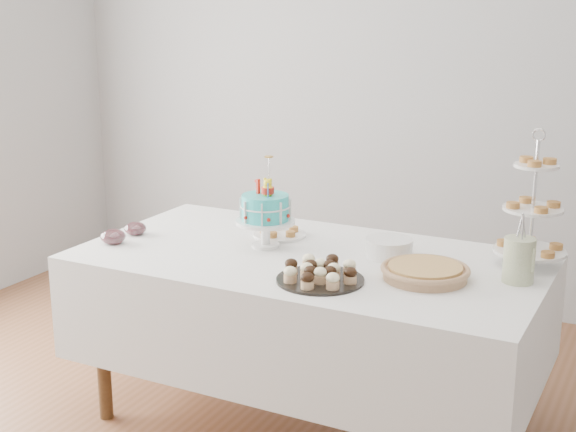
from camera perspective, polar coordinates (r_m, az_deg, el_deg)
The scene contains 11 objects.
walls at distance 2.95m, azimuth -0.93°, elevation 6.35°, with size 5.04×4.04×2.70m.
table at distance 3.42m, azimuth 1.50°, elevation -6.47°, with size 1.92×1.02×0.77m.
birthday_cake at distance 3.43m, azimuth -1.62°, elevation -0.50°, with size 0.26×0.26×0.39m.
cupcake_tray at distance 3.03m, azimuth 2.31°, elevation -4.00°, with size 0.34×0.34×0.08m.
pie at distance 3.10m, azimuth 9.72°, elevation -3.90°, with size 0.34×0.34×0.05m.
tiered_stand at distance 3.30m, azimuth 17.02°, elevation 0.43°, with size 0.29×0.29×0.56m.
plate_stack at distance 3.35m, azimuth 7.20°, elevation -2.25°, with size 0.20×0.20×0.08m.
pastry_plate at distance 3.62m, azimuth -0.59°, elevation -1.19°, with size 0.24×0.24×0.04m.
jam_bowl_a at distance 3.58m, azimuth -12.33°, elevation -1.45°, with size 0.11×0.11×0.07m.
jam_bowl_b at distance 3.70m, azimuth -10.80°, elevation -0.89°, with size 0.10×0.10×0.06m.
utensil_pitcher at distance 3.13m, azimuth 16.11°, elevation -2.91°, with size 0.12×0.12×0.26m.
Camera 1 is at (1.37, -2.58, 1.79)m, focal length 50.00 mm.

